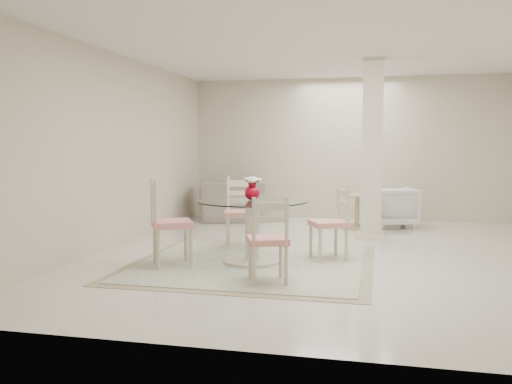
% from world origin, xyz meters
% --- Properties ---
extents(ground, '(7.00, 7.00, 0.00)m').
position_xyz_m(ground, '(0.00, 0.00, 0.00)').
color(ground, white).
rests_on(ground, ground).
extents(room_shell, '(6.02, 7.02, 2.71)m').
position_xyz_m(room_shell, '(0.00, 0.00, 1.86)').
color(room_shell, beige).
rests_on(room_shell, ground).
extents(column, '(0.30, 0.30, 2.70)m').
position_xyz_m(column, '(0.50, 1.30, 1.35)').
color(column, beige).
rests_on(column, ground).
extents(area_rug, '(2.85, 2.85, 0.02)m').
position_xyz_m(area_rug, '(-0.87, -0.77, 0.01)').
color(area_rug, tan).
rests_on(area_rug, ground).
extents(dining_table, '(1.33, 1.33, 0.77)m').
position_xyz_m(dining_table, '(-0.87, -0.77, 0.39)').
color(dining_table, '#F3ECC8').
rests_on(dining_table, ground).
extents(red_vase, '(0.21, 0.20, 0.28)m').
position_xyz_m(red_vase, '(-0.87, -0.77, 0.91)').
color(red_vase, '#A3051B').
rests_on(red_vase, dining_table).
extents(dining_chair_east, '(0.55, 0.55, 1.03)m').
position_xyz_m(dining_chair_east, '(0.07, -0.37, 0.54)').
color(dining_chair_east, beige).
rests_on(dining_chair_east, ground).
extents(dining_chair_north, '(0.53, 0.53, 1.09)m').
position_xyz_m(dining_chair_north, '(-1.25, 0.17, 0.57)').
color(dining_chair_north, beige).
rests_on(dining_chair_north, ground).
extents(dining_chair_west, '(0.62, 0.62, 1.13)m').
position_xyz_m(dining_chair_west, '(-1.81, -1.18, 0.60)').
color(dining_chair_west, beige).
rests_on(dining_chair_west, ground).
extents(dining_chair_south, '(0.51, 0.51, 1.00)m').
position_xyz_m(dining_chair_south, '(-0.48, -1.71, 0.53)').
color(dining_chair_south, beige).
rests_on(dining_chair_south, ground).
extents(recliner_taupe, '(1.43, 1.33, 0.77)m').
position_xyz_m(recliner_taupe, '(-2.09, 2.75, 0.38)').
color(recliner_taupe, gray).
rests_on(recliner_taupe, ground).
extents(armchair_white, '(0.93, 0.94, 0.69)m').
position_xyz_m(armchair_white, '(0.84, 2.65, 0.35)').
color(armchair_white, white).
rests_on(armchair_white, ground).
extents(side_table, '(0.56, 0.56, 0.58)m').
position_xyz_m(side_table, '(0.25, 2.35, 0.27)').
color(side_table, tan).
rests_on(side_table, ground).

